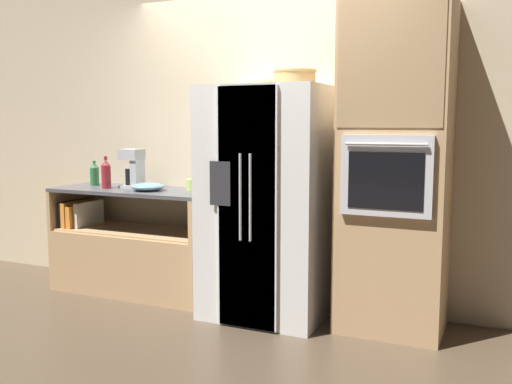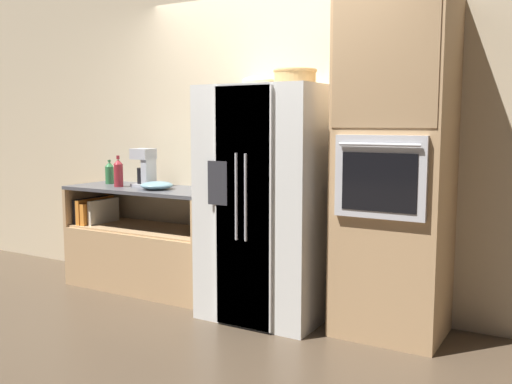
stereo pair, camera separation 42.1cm
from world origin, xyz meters
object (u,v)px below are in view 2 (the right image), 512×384
object	(u,v)px
bottle_tall	(110,173)
coffee_maker	(145,166)
wicker_basket	(295,77)
bottle_short	(118,173)
mug	(200,184)
mixing_bowl	(157,185)
wall_oven	(394,169)
refrigerator	(269,203)
fruit_bowl	(258,81)

from	to	relation	value
bottle_tall	coffee_maker	bearing A→B (deg)	-0.72
wicker_basket	bottle_short	size ratio (longest dim) A/B	1.15
mug	wicker_basket	bearing A→B (deg)	-8.02
bottle_short	mixing_bowl	size ratio (longest dim) A/B	1.00
wicker_basket	mug	bearing A→B (deg)	171.98
wall_oven	bottle_tall	size ratio (longest dim) A/B	10.34
bottle_tall	bottle_short	world-z (taller)	bottle_short
refrigerator	mixing_bowl	distance (m)	1.10
refrigerator	wicker_basket	size ratio (longest dim) A/B	5.45
wicker_basket	bottle_tall	bearing A→B (deg)	176.77
mixing_bowl	coffee_maker	size ratio (longest dim) A/B	0.83
refrigerator	bottle_short	xyz separation A→B (m)	(-1.52, 0.01, 0.16)
wall_oven	bottle_short	distance (m)	2.45
fruit_bowl	bottle_tall	bearing A→B (deg)	176.47
wicker_basket	coffee_maker	world-z (taller)	wicker_basket
wicker_basket	coffee_maker	bearing A→B (deg)	176.05
bottle_short	mixing_bowl	distance (m)	0.43
refrigerator	bottle_short	distance (m)	1.53
mug	mixing_bowl	bearing A→B (deg)	-155.58
wall_oven	fruit_bowl	world-z (taller)	wall_oven
fruit_bowl	mug	bearing A→B (deg)	168.90
mixing_bowl	wall_oven	bearing A→B (deg)	1.67
refrigerator	wall_oven	bearing A→B (deg)	5.07
wicker_basket	refrigerator	bearing A→B (deg)	-167.77
bottle_tall	mug	xyz separation A→B (m)	(1.00, 0.02, -0.06)
wicker_basket	mixing_bowl	distance (m)	1.55
bottle_tall	mixing_bowl	bearing A→B (deg)	-10.94
mixing_bowl	coffee_maker	bearing A→B (deg)	151.83
mixing_bowl	coffee_maker	world-z (taller)	coffee_maker
bottle_short	wall_oven	bearing A→B (deg)	1.72
coffee_maker	refrigerator	bearing A→B (deg)	-6.28
wall_oven	bottle_tall	world-z (taller)	wall_oven
wall_oven	mug	bearing A→B (deg)	176.82
bottle_short	wicker_basket	bearing A→B (deg)	1.09
refrigerator	mug	size ratio (longest dim) A/B	13.81
refrigerator	mixing_bowl	world-z (taller)	refrigerator
fruit_bowl	mixing_bowl	size ratio (longest dim) A/B	0.90
wicker_basket	bottle_short	bearing A→B (deg)	-178.91
wall_oven	wicker_basket	size ratio (longest dim) A/B	7.22
refrigerator	fruit_bowl	world-z (taller)	fruit_bowl
wicker_basket	fruit_bowl	bearing A→B (deg)	178.35
wall_oven	mixing_bowl	xyz separation A→B (m)	(-2.02, -0.06, -0.22)
wall_oven	mixing_bowl	size ratio (longest dim) A/B	8.25
refrigerator	bottle_tall	size ratio (longest dim) A/B	7.80
fruit_bowl	bottle_tall	xyz separation A→B (m)	(-1.64, 0.10, -0.77)
mug	bottle_tall	bearing A→B (deg)	-178.63
wall_oven	coffee_maker	size ratio (longest dim) A/B	6.81
mixing_bowl	coffee_maker	distance (m)	0.30
mug	coffee_maker	xyz separation A→B (m)	(-0.57, -0.03, 0.14)
refrigerator	mug	xyz separation A→B (m)	(-0.76, 0.18, 0.08)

